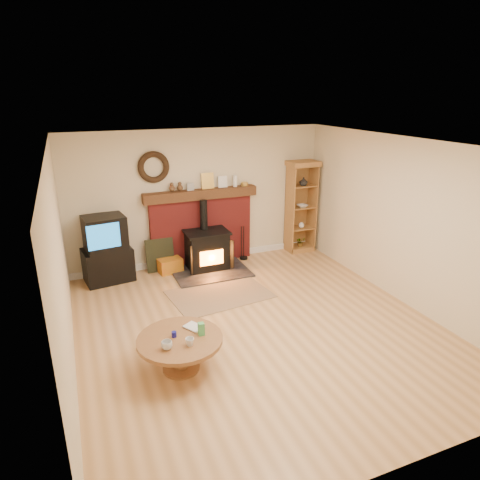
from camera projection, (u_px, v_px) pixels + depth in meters
name	position (u px, v px, depth m)	size (l,w,h in m)	color
ground	(257.00, 326.00, 6.24)	(5.50, 5.50, 0.00)	#B07E49
room_shell	(255.00, 211.00, 5.74)	(5.02, 5.52, 2.61)	beige
chimney_breast	(201.00, 224.00, 8.30)	(2.20, 0.22, 1.78)	maroon
wood_stove	(208.00, 251.00, 8.10)	(1.40, 1.00, 1.32)	black
area_rug	(219.00, 294.00, 7.20)	(1.61, 1.11, 0.01)	brown
tv_unit	(107.00, 250.00, 7.56)	(0.89, 0.68, 1.20)	black
curio_cabinet	(300.00, 207.00, 8.91)	(0.61, 0.44, 1.91)	#996032
firelog_box	(170.00, 266.00, 8.03)	(0.43, 0.27, 0.27)	gold
leaning_painting	(160.00, 255.00, 8.05)	(0.52, 0.03, 0.63)	black
fire_tools	(243.00, 254.00, 8.68)	(0.16, 0.16, 0.70)	black
coffee_table	(180.00, 344.00, 5.15)	(1.04, 1.04, 0.60)	brown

